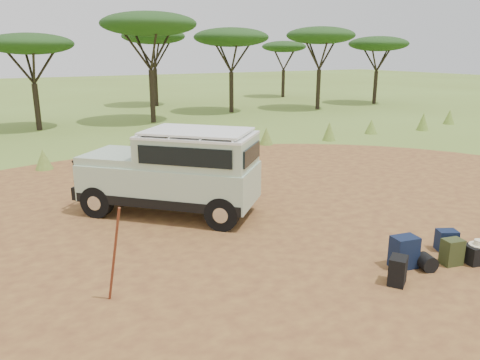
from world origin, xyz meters
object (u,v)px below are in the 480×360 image
safari_vehicle (175,174)px  duffel_navy (446,240)px  backpack_navy (404,252)px  backpack_olive (452,252)px  backpack_black (398,271)px  hard_case (477,254)px  walking_staff (114,255)px

safari_vehicle → duffel_navy: safari_vehicle is taller
backpack_navy → backpack_olive: backpack_navy is taller
safari_vehicle → backpack_olive: safari_vehicle is taller
backpack_black → duffel_navy: size_ratio=1.17×
duffel_navy → hard_case: bearing=-60.6°
safari_vehicle → backpack_navy: size_ratio=7.01×
safari_vehicle → backpack_navy: bearing=-17.1°
safari_vehicle → backpack_black: (1.94, -5.35, -0.78)m
safari_vehicle → duffel_navy: 6.27m
backpack_black → backpack_olive: (1.50, 0.04, 0.00)m
walking_staff → backpack_black: size_ratio=3.36×
backpack_black → duffel_navy: backpack_black is taller
hard_case → safari_vehicle: bearing=138.2°
backpack_navy → hard_case: bearing=-11.4°
safari_vehicle → walking_staff: (-2.47, -3.54, -0.20)m
backpack_navy → hard_case: backpack_navy is taller
backpack_olive → hard_case: backpack_olive is taller
backpack_olive → duffel_navy: (0.48, 0.48, -0.04)m
backpack_navy → backpack_olive: (0.89, -0.37, -0.05)m
backpack_black → backpack_olive: bearing=-31.5°
safari_vehicle → hard_case: 6.82m
walking_staff → backpack_olive: 6.19m
safari_vehicle → backpack_black: bearing=-24.6°
duffel_navy → hard_case: size_ratio=0.85×
backpack_black → hard_case: size_ratio=0.99×
backpack_black → backpack_olive: 1.50m
walking_staff → duffel_navy: 6.55m
walking_staff → backpack_black: bearing=-47.8°
duffel_navy → hard_case: duffel_navy is taller
walking_staff → backpack_olive: (5.91, -1.77, -0.58)m
backpack_olive → hard_case: size_ratio=1.00×
backpack_olive → safari_vehicle: bearing=134.5°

